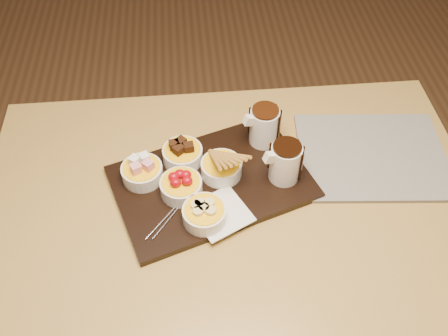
{
  "coord_description": "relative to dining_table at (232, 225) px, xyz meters",
  "views": [
    {
      "loc": [
        -0.09,
        -0.71,
        1.7
      ],
      "look_at": [
        -0.02,
        0.06,
        0.81
      ],
      "focal_mm": 40.0,
      "sensor_mm": 36.0,
      "label": 1
    }
  ],
  "objects": [
    {
      "name": "pitcher_milk_chocolate",
      "position": [
        0.1,
        0.18,
        0.17
      ],
      "size": [
        0.09,
        0.09,
        0.1
      ],
      "primitive_type": "cylinder",
      "rotation": [
        0.0,
        0.0,
        0.33
      ],
      "color": "silver",
      "rests_on": "serving_board"
    },
    {
      "name": "bowl_marshmallows",
      "position": [
        -0.21,
        0.08,
        0.14
      ],
      "size": [
        0.1,
        0.1,
        0.04
      ],
      "primitive_type": "cylinder",
      "color": "white",
      "rests_on": "serving_board"
    },
    {
      "name": "ground",
      "position": [
        0.0,
        0.0,
        -0.65
      ],
      "size": [
        5.0,
        5.0,
        0.0
      ],
      "primitive_type": "plane",
      "color": "brown",
      "rests_on": "ground"
    },
    {
      "name": "newspaper",
      "position": [
        0.37,
        0.11,
        0.1
      ],
      "size": [
        0.4,
        0.33,
        0.01
      ],
      "primitive_type": "cube",
      "rotation": [
        0.0,
        0.0,
        -0.08
      ],
      "color": "beige",
      "rests_on": "dining_table"
    },
    {
      "name": "bowl_cake",
      "position": [
        -0.11,
        0.13,
        0.14
      ],
      "size": [
        0.1,
        0.1,
        0.04
      ],
      "primitive_type": "cylinder",
      "color": "white",
      "rests_on": "serving_board"
    },
    {
      "name": "serving_board",
      "position": [
        -0.05,
        0.06,
        0.11
      ],
      "size": [
        0.53,
        0.43,
        0.02
      ],
      "primitive_type": "cube",
      "rotation": [
        0.0,
        0.0,
        0.33
      ],
      "color": "black",
      "rests_on": "dining_table"
    },
    {
      "name": "bowl_strawberries",
      "position": [
        -0.12,
        0.03,
        0.14
      ],
      "size": [
        0.1,
        0.1,
        0.04
      ],
      "primitive_type": "cylinder",
      "color": "white",
      "rests_on": "serving_board"
    },
    {
      "name": "bowl_biscotti",
      "position": [
        -0.02,
        0.07,
        0.14
      ],
      "size": [
        0.1,
        0.1,
        0.04
      ],
      "primitive_type": "cylinder",
      "color": "white",
      "rests_on": "serving_board"
    },
    {
      "name": "napkin",
      "position": [
        -0.03,
        -0.05,
        0.12
      ],
      "size": [
        0.16,
        0.16,
        0.0
      ],
      "primitive_type": "cube",
      "rotation": [
        0.0,
        0.0,
        0.47
      ],
      "color": "white",
      "rests_on": "serving_board"
    },
    {
      "name": "bowl_bananas",
      "position": [
        -0.07,
        -0.06,
        0.14
      ],
      "size": [
        0.1,
        0.1,
        0.04
      ],
      "primitive_type": "cylinder",
      "color": "white",
      "rests_on": "serving_board"
    },
    {
      "name": "fondue_skewers",
      "position": [
        -0.12,
        -0.0,
        0.12
      ],
      "size": [
        0.22,
        0.19,
        0.01
      ],
      "primitive_type": null,
      "rotation": [
        0.0,
        0.0,
        -0.69
      ],
      "color": "silver",
      "rests_on": "serving_board"
    },
    {
      "name": "dining_table",
      "position": [
        0.0,
        0.0,
        0.0
      ],
      "size": [
        1.2,
        0.8,
        0.75
      ],
      "color": "#AB883F",
      "rests_on": "ground"
    },
    {
      "name": "pitcher_dark_chocolate",
      "position": [
        0.13,
        0.05,
        0.17
      ],
      "size": [
        0.09,
        0.09,
        0.1
      ],
      "primitive_type": "cylinder",
      "rotation": [
        0.0,
        0.0,
        0.33
      ],
      "color": "silver",
      "rests_on": "serving_board"
    }
  ]
}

